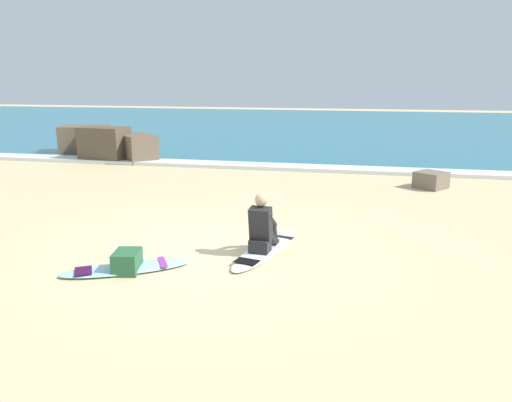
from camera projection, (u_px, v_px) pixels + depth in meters
ground_plane at (214, 249)px, 8.54m from camera, size 80.00×80.00×0.00m
sea at (325, 127)px, 29.01m from camera, size 80.00×28.00×0.10m
breaking_foam at (287, 167)px, 16.01m from camera, size 80.00×0.90×0.11m
surfboard_main at (266, 249)px, 8.43m from camera, size 1.01×2.36×0.08m
surfer_seated at (262, 228)px, 8.23m from camera, size 0.41×0.73×0.95m
surfboard_spare_near at (126, 268)px, 7.59m from camera, size 1.91×1.43×0.08m
rock_outcrop_distant at (101, 143)px, 18.29m from camera, size 4.48×3.27×1.17m
shoreline_rock at (431, 180)px, 13.20m from camera, size 0.97×0.96×0.43m
beach_bag at (127, 262)px, 7.51m from camera, size 0.44×0.54×0.32m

